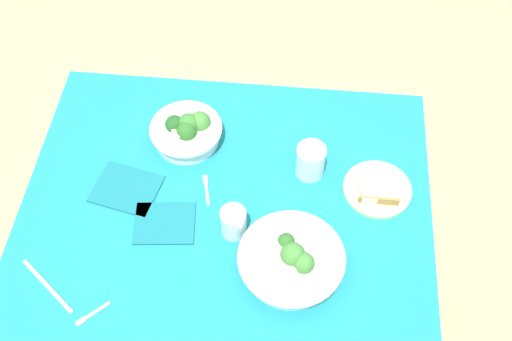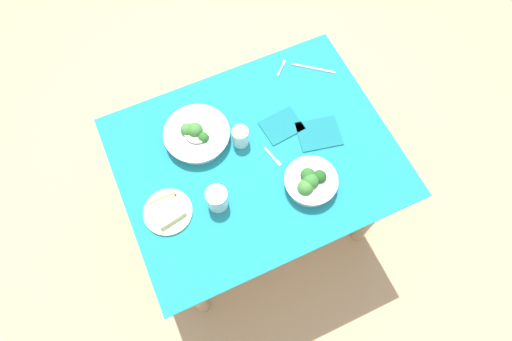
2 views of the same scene
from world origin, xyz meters
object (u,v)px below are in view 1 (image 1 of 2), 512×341
water_glass_side (310,161)px  broccoli_bowl_near (292,260)px  bread_side_plate (378,188)px  water_glass_center (233,222)px  fork_by_far_bowl (206,189)px  fork_by_near_bowl (91,315)px  table_knife_left (47,286)px  broccoli_bowl_far (187,131)px  napkin_folded_upper (165,223)px  napkin_folded_lower (127,189)px

water_glass_side → broccoli_bowl_near: bearing=-96.2°
bread_side_plate → water_glass_center: 0.43m
fork_by_far_bowl → fork_by_near_bowl: same height
table_knife_left → fork_by_near_bowl: bearing=-168.0°
broccoli_bowl_far → broccoli_bowl_near: 0.52m
table_knife_left → napkin_folded_upper: napkin_folded_upper is taller
broccoli_bowl_near → fork_by_near_bowl: size_ratio=3.60×
fork_by_far_bowl → fork_by_near_bowl: (-0.23, -0.40, 0.00)m
water_glass_center → broccoli_bowl_far: bearing=120.0°
broccoli_bowl_near → fork_by_far_bowl: size_ratio=2.69×
broccoli_bowl_near → water_glass_center: 0.19m
fork_by_near_bowl → napkin_folded_lower: size_ratio=0.43×
fork_by_near_bowl → broccoli_bowl_near: bearing=157.5°
bread_side_plate → water_glass_side: water_glass_side is taller
broccoli_bowl_far → broccoli_bowl_near: size_ratio=0.77×
broccoli_bowl_near → broccoli_bowl_far: bearing=130.5°
broccoli_bowl_far → bread_side_plate: size_ratio=1.10×
water_glass_side → fork_by_near_bowl: (-0.52, -0.49, -0.05)m
fork_by_near_bowl → napkin_folded_lower: napkin_folded_lower is taller
water_glass_center → napkin_folded_upper: 0.20m
water_glass_side → fork_by_far_bowl: size_ratio=1.01×
bread_side_plate → water_glass_side: 0.20m
broccoli_bowl_near → fork_by_far_bowl: 0.34m
fork_by_near_bowl → bread_side_plate: bearing=168.6°
fork_by_near_bowl → napkin_folded_upper: napkin_folded_upper is taller
bread_side_plate → fork_by_far_bowl: size_ratio=1.87×
broccoli_bowl_near → water_glass_side: bearing=83.8°
broccoli_bowl_near → table_knife_left: size_ratio=1.33×
fork_by_near_bowl → napkin_folded_lower: (0.01, 0.38, 0.00)m
table_knife_left → fork_by_far_bowl: bearing=-99.1°
napkin_folded_upper → water_glass_side: bearing=28.9°
water_glass_side → bread_side_plate: bearing=-14.1°
water_glass_center → napkin_folded_lower: 0.34m
broccoli_bowl_far → broccoli_bowl_near: bearing=-49.5°
broccoli_bowl_far → water_glass_center: (0.17, -0.30, 0.00)m
bread_side_plate → napkin_folded_upper: bearing=-164.2°
fork_by_far_bowl → napkin_folded_lower: 0.23m
water_glass_side → table_knife_left: (-0.65, -0.43, -0.05)m
water_glass_center → fork_by_near_bowl: (-0.33, -0.27, -0.04)m
napkin_folded_lower → table_knife_left: bearing=-113.7°
broccoli_bowl_far → water_glass_side: 0.38m
bread_side_plate → napkin_folded_upper: (-0.58, -0.16, -0.01)m
fork_by_near_bowl → broccoli_bowl_far: bearing=-148.0°
napkin_folded_lower → broccoli_bowl_far: bearing=53.1°
bread_side_plate → napkin_folded_lower: bearing=-174.9°
napkin_folded_upper → fork_by_far_bowl: bearing=51.4°
fork_by_far_bowl → napkin_folded_lower: bearing=81.5°
napkin_folded_lower → fork_by_near_bowl: bearing=-90.9°
water_glass_side → napkin_folded_lower: water_glass_side is taller
fork_by_far_bowl → table_knife_left: same height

